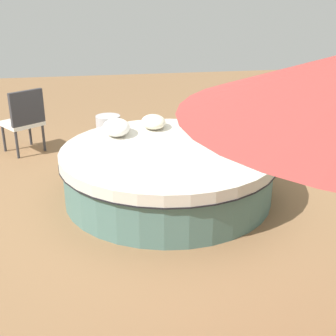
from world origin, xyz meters
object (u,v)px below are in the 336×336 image
(patio_chair, at_px, (24,117))
(throw_pillow_1, at_px, (153,122))
(throw_pillow_0, at_px, (196,121))
(side_table, at_px, (109,131))
(throw_pillow_2, at_px, (116,127))
(round_bed, at_px, (168,172))

(patio_chair, bearing_deg, throw_pillow_1, -64.38)
(throw_pillow_0, distance_m, patio_chair, 2.61)
(throw_pillow_1, relative_size, side_table, 0.87)
(throw_pillow_0, relative_size, throw_pillow_2, 0.98)
(patio_chair, xyz_separation_m, side_table, (0.11, -1.24, -0.31))
(round_bed, xyz_separation_m, side_table, (1.96, 0.62, -0.06))
(side_table, bearing_deg, throw_pillow_1, -153.28)
(throw_pillow_1, height_order, throw_pillow_2, throw_pillow_2)
(throw_pillow_1, relative_size, patio_chair, 0.44)
(side_table, bearing_deg, patio_chair, 94.98)
(round_bed, relative_size, throw_pillow_1, 5.94)
(throw_pillow_0, distance_m, throw_pillow_1, 0.57)
(patio_chair, height_order, side_table, patio_chair)
(round_bed, relative_size, side_table, 5.14)
(patio_chair, bearing_deg, throw_pillow_0, -59.85)
(throw_pillow_0, distance_m, side_table, 1.72)
(throw_pillow_1, xyz_separation_m, patio_chair, (1.02, 1.80, -0.14))
(round_bed, xyz_separation_m, throw_pillow_0, (0.76, -0.51, 0.40))
(throw_pillow_1, bearing_deg, side_table, 26.72)
(round_bed, height_order, throw_pillow_2, throw_pillow_2)
(round_bed, height_order, throw_pillow_1, throw_pillow_1)
(round_bed, xyz_separation_m, throw_pillow_1, (0.84, 0.06, 0.39))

